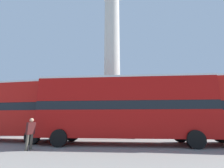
# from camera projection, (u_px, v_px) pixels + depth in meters

# --- Properties ---
(ground_plane) EXTENTS (200.00, 200.00, 0.00)m
(ground_plane) POSITION_uv_depth(u_px,v_px,m) (112.00, 134.00, 16.59)
(ground_plane) COLOR gray
(monument_column) EXTENTS (6.33, 6.33, 20.50)m
(monument_column) POSITION_uv_depth(u_px,v_px,m) (112.00, 82.00, 17.93)
(monument_column) COLOR beige
(monument_column) RESTS_ON ground_plane
(bus_a) EXTENTS (11.02, 2.88, 4.32)m
(bus_a) POSITION_uv_depth(u_px,v_px,m) (2.00, 109.00, 11.95)
(bus_a) COLOR #B7140F
(bus_a) RESTS_ON ground_plane
(bus_c) EXTENTS (11.27, 3.42, 4.30)m
(bus_c) POSITION_uv_depth(u_px,v_px,m) (124.00, 107.00, 10.12)
(bus_c) COLOR #A80F0C
(bus_c) RESTS_ON ground_plane
(equestrian_statue) EXTENTS (3.96, 3.34, 6.14)m
(equestrian_statue) POSITION_uv_depth(u_px,v_px,m) (193.00, 117.00, 17.90)
(equestrian_statue) COLOR beige
(equestrian_statue) RESTS_ON ground_plane
(street_lamp) EXTENTS (0.39, 0.39, 5.17)m
(street_lamp) POSITION_uv_depth(u_px,v_px,m) (132.00, 105.00, 12.94)
(street_lamp) COLOR black
(street_lamp) RESTS_ON ground_plane
(pedestrian_near_lamp) EXTENTS (0.31, 0.46, 1.64)m
(pedestrian_near_lamp) POSITION_uv_depth(u_px,v_px,m) (30.00, 132.00, 7.99)
(pedestrian_near_lamp) COLOR #4C473D
(pedestrian_near_lamp) RESTS_ON ground_plane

